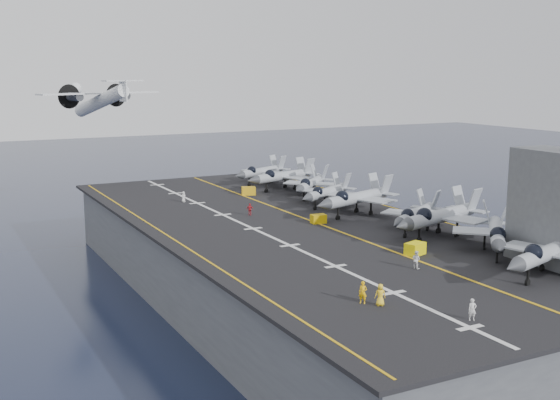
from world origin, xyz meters
name	(u,v)px	position (x,y,z in m)	size (l,w,h in m)	color
ground	(294,299)	(0.00, 0.00, 0.00)	(500.00, 500.00, 0.00)	#142135
hull	(294,263)	(0.00, 0.00, 5.00)	(36.00, 90.00, 10.00)	#56595E
flight_deck	(294,226)	(0.00, 0.00, 10.20)	(38.00, 92.00, 0.40)	black
foul_line	(313,222)	(3.00, 0.00, 10.42)	(0.35, 90.00, 0.02)	gold
landing_centerline	(253,229)	(-6.00, 0.00, 10.42)	(0.50, 90.00, 0.02)	silver
deck_edge_port	(171,238)	(-17.00, 0.00, 10.42)	(0.25, 90.00, 0.02)	gold
deck_edge_stbd	(406,211)	(18.50, 0.00, 10.42)	(0.25, 90.00, 0.02)	gold
fighter_jet_0	(549,251)	(10.60, -32.70, 12.98)	(17.13, 13.87, 5.16)	#8F999F
fighter_jet_1	(497,232)	(12.61, -23.72, 12.89)	(16.74, 17.03, 4.98)	#99A2AA
fighter_jet_2	(441,215)	(12.36, -14.65, 13.15)	(18.19, 14.61, 5.50)	#91989F
fighter_jet_3	(416,214)	(11.47, -10.98, 12.73)	(16.12, 14.72, 4.66)	#A1AAB3
fighter_jet_4	(357,197)	(10.67, 1.08, 13.04)	(17.69, 14.52, 5.29)	gray
fighter_jet_5	(327,191)	(10.53, 8.95, 12.64)	(15.45, 13.89, 4.47)	#9CA6AE
fighter_jet_6	(311,183)	(12.17, 16.60, 12.74)	(15.99, 15.77, 4.68)	#9FA8B0
fighter_jet_7	(284,175)	(11.70, 25.09, 12.92)	(16.61, 13.30, 5.03)	#9499A2
fighter_jet_8	(262,171)	(11.43, 33.01, 12.70)	(15.79, 13.74, 4.60)	#9299A2
tow_cart_a	(415,249)	(4.32, -20.00, 11.08)	(2.60, 2.09, 1.35)	yellow
tow_cart_b	(318,219)	(3.19, -0.97, 10.98)	(2.07, 1.46, 1.17)	#C89F05
tow_cart_c	(249,191)	(4.14, 23.09, 11.07)	(2.58, 2.11, 1.33)	gold
crew_0	(380,295)	(-9.18, -32.33, 11.37)	(1.38, 1.17, 1.95)	yellow
crew_1	(363,292)	(-10.16, -31.11, 11.39)	(1.39, 1.41, 1.98)	yellow
crew_4	(250,209)	(-2.72, 7.91, 11.25)	(1.21, 1.03, 1.71)	red
crew_5	(184,197)	(-7.50, 21.96, 11.23)	(1.19, 1.12, 1.65)	silver
crew_6	(472,310)	(-4.68, -38.76, 11.31)	(1.30, 1.12, 1.82)	silver
crew_7	(416,260)	(0.91, -24.47, 11.34)	(1.05, 1.30, 1.88)	white
transport_plane	(101,101)	(-12.05, 53.63, 24.87)	(28.83, 23.88, 5.85)	silver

